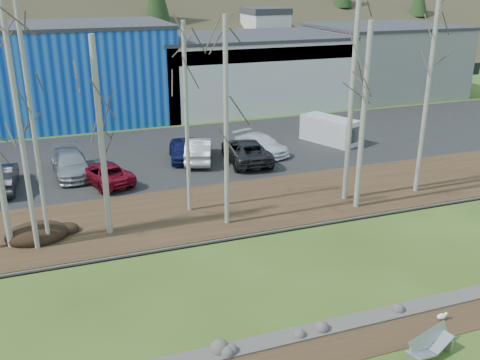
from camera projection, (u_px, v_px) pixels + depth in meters
name	position (u px, v px, depth m)	size (l,w,h in m)	color
dirt_strip	(289.00, 358.00, 17.75)	(80.00, 1.80, 0.03)	#382616
near_bank_rocks	(277.00, 341.00, 18.63)	(80.00, 0.80, 0.50)	#47423D
river	(238.00, 282.00, 22.24)	(80.00, 8.00, 0.90)	black
far_bank_rocks	(210.00, 240.00, 25.85)	(80.00, 0.80, 0.46)	#47423D
far_bank	(192.00, 213.00, 28.64)	(80.00, 7.00, 0.15)	#382616
parking_lot	(154.00, 156.00, 37.89)	(80.00, 14.00, 0.14)	black
building_blue	(52.00, 72.00, 46.87)	(20.40, 12.24, 8.30)	#0C36AC
building_white	(244.00, 70.00, 52.83)	(18.36, 12.24, 6.80)	silver
building_grey	(383.00, 60.00, 57.84)	(14.28, 12.24, 7.30)	gray
bench_damaged	(429.00, 346.00, 17.67)	(2.06, 1.19, 0.87)	#A8AAAD
seagull	(442.00, 316.00, 19.67)	(0.47, 0.22, 0.34)	gold
dirt_mound	(36.00, 233.00, 25.55)	(2.93, 2.07, 0.58)	black
birch_1	(33.00, 127.00, 23.20)	(0.19, 0.19, 11.29)	#ACA49A
birch_3	(19.00, 124.00, 22.71)	(0.23, 0.23, 11.81)	#ACA49A
birch_4	(101.00, 140.00, 24.60)	(0.28, 0.28, 9.47)	#ACA49A
birch_5	(187.00, 121.00, 27.12)	(0.21, 0.21, 9.85)	#ACA49A
birch_6	(226.00, 126.00, 25.52)	(0.23, 0.23, 10.23)	#ACA49A
birch_7	(352.00, 95.00, 28.29)	(0.28, 0.28, 11.85)	#ACA49A
birch_8	(363.00, 119.00, 27.58)	(0.28, 0.28, 9.81)	#ACA49A
birch_9	(427.00, 95.00, 29.47)	(0.26, 0.26, 11.40)	#ACA49A
car_1	(1.00, 177.00, 31.37)	(1.64, 4.70, 1.55)	#232226
car_2	(105.00, 173.00, 32.45)	(2.15, 4.66, 1.30)	maroon
car_3	(71.00, 164.00, 33.78)	(2.10, 5.16, 1.50)	#909497
car_4	(188.00, 149.00, 36.80)	(1.64, 4.06, 1.38)	#121648
car_5	(199.00, 149.00, 36.41)	(1.70, 4.88, 1.61)	silver
car_6	(246.00, 150.00, 36.26)	(2.59, 5.62, 1.56)	#232325
car_7	(261.00, 144.00, 38.00)	(1.88, 4.62, 1.34)	white
car_8	(182.00, 150.00, 36.65)	(1.64, 4.06, 1.38)	#121648
van_white	(331.00, 130.00, 40.40)	(3.40, 4.74, 1.91)	white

